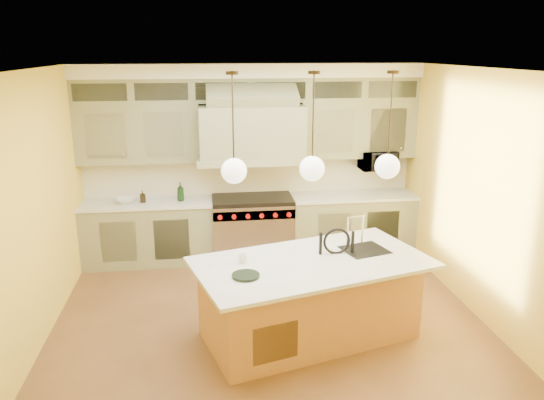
{
  "coord_description": "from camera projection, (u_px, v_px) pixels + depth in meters",
  "views": [
    {
      "loc": [
        -0.69,
        -5.45,
        3.11
      ],
      "look_at": [
        0.11,
        0.7,
        1.33
      ],
      "focal_mm": 35.0,
      "sensor_mm": 36.0,
      "label": 1
    }
  ],
  "objects": [
    {
      "name": "floor",
      "position": [
        270.0,
        327.0,
        6.14
      ],
      "size": [
        5.0,
        5.0,
        0.0
      ],
      "primitive_type": "plane",
      "color": "brown",
      "rests_on": "ground"
    },
    {
      "name": "ceiling",
      "position": [
        270.0,
        70.0,
        5.34
      ],
      "size": [
        5.0,
        5.0,
        0.0
      ],
      "primitive_type": "plane",
      "rotation": [
        3.14,
        0.0,
        0.0
      ],
      "color": "white",
      "rests_on": "wall_back"
    },
    {
      "name": "wall_back",
      "position": [
        250.0,
        160.0,
        8.12
      ],
      "size": [
        5.0,
        0.0,
        5.0
      ],
      "primitive_type": "plane",
      "rotation": [
        1.57,
        0.0,
        0.0
      ],
      "color": "yellow",
      "rests_on": "ground"
    },
    {
      "name": "wall_front",
      "position": [
        320.0,
        320.0,
        3.36
      ],
      "size": [
        5.0,
        0.0,
        5.0
      ],
      "primitive_type": "plane",
      "rotation": [
        -1.57,
        0.0,
        0.0
      ],
      "color": "yellow",
      "rests_on": "ground"
    },
    {
      "name": "wall_left",
      "position": [
        29.0,
        216.0,
        5.43
      ],
      "size": [
        0.0,
        5.0,
        5.0
      ],
      "primitive_type": "plane",
      "rotation": [
        1.57,
        0.0,
        1.57
      ],
      "color": "yellow",
      "rests_on": "ground"
    },
    {
      "name": "wall_right",
      "position": [
        487.0,
        199.0,
        6.05
      ],
      "size": [
        0.0,
        5.0,
        5.0
      ],
      "primitive_type": "plane",
      "rotation": [
        1.57,
        0.0,
        -1.57
      ],
      "color": "yellow",
      "rests_on": "ground"
    },
    {
      "name": "back_cabinetry",
      "position": [
        251.0,
        165.0,
        7.88
      ],
      "size": [
        5.0,
        0.77,
        2.9
      ],
      "color": "gray",
      "rests_on": "floor"
    },
    {
      "name": "range",
      "position": [
        253.0,
        227.0,
        8.05
      ],
      "size": [
        1.2,
        0.74,
        0.96
      ],
      "color": "silver",
      "rests_on": "floor"
    },
    {
      "name": "kitchen_island",
      "position": [
        310.0,
        297.0,
        5.82
      ],
      "size": [
        2.75,
        1.94,
        1.35
      ],
      "rotation": [
        0.0,
        0.0,
        0.28
      ],
      "color": "#AE6C3D",
      "rests_on": "floor"
    },
    {
      "name": "counter_stool",
      "position": [
        339.0,
        277.0,
        5.79
      ],
      "size": [
        0.43,
        0.43,
        1.22
      ],
      "rotation": [
        0.0,
        0.0,
        -0.01
      ],
      "color": "black",
      "rests_on": "floor"
    },
    {
      "name": "microwave",
      "position": [
        378.0,
        160.0,
        8.13
      ],
      "size": [
        0.54,
        0.37,
        0.3
      ],
      "primitive_type": "imported",
      "color": "black",
      "rests_on": "back_cabinetry"
    },
    {
      "name": "oil_bottle_a",
      "position": [
        180.0,
        192.0,
        7.77
      ],
      "size": [
        0.11,
        0.11,
        0.28
      ],
      "primitive_type": "imported",
      "rotation": [
        0.0,
        0.0,
        -0.04
      ],
      "color": "black",
      "rests_on": "back_cabinetry"
    },
    {
      "name": "oil_bottle_b",
      "position": [
        143.0,
        196.0,
        7.71
      ],
      "size": [
        0.09,
        0.09,
        0.17
      ],
      "primitive_type": "imported",
      "rotation": [
        0.0,
        0.0,
        0.16
      ],
      "color": "black",
      "rests_on": "back_cabinetry"
    },
    {
      "name": "fruit_bowl",
      "position": [
        126.0,
        201.0,
        7.7
      ],
      "size": [
        0.27,
        0.27,
        0.07
      ],
      "primitive_type": "imported",
      "rotation": [
        0.0,
        0.0,
        0.0
      ],
      "color": "silver",
      "rests_on": "back_cabinetry"
    },
    {
      "name": "cup",
      "position": [
        243.0,
        258.0,
        5.6
      ],
      "size": [
        0.1,
        0.1,
        0.09
      ],
      "primitive_type": "imported",
      "rotation": [
        0.0,
        0.0,
        -0.02
      ],
      "color": "white",
      "rests_on": "kitchen_island"
    },
    {
      "name": "pendant_left",
      "position": [
        234.0,
        168.0,
        5.32
      ],
      "size": [
        0.26,
        0.26,
        1.11
      ],
      "color": "#2D2319",
      "rests_on": "ceiling"
    },
    {
      "name": "pendant_center",
      "position": [
        312.0,
        166.0,
        5.42
      ],
      "size": [
        0.26,
        0.26,
        1.11
      ],
      "color": "#2D2319",
      "rests_on": "ceiling"
    },
    {
      "name": "pendant_right",
      "position": [
        387.0,
        164.0,
        5.51
      ],
      "size": [
        0.26,
        0.26,
        1.11
      ],
      "color": "#2D2319",
      "rests_on": "ceiling"
    }
  ]
}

